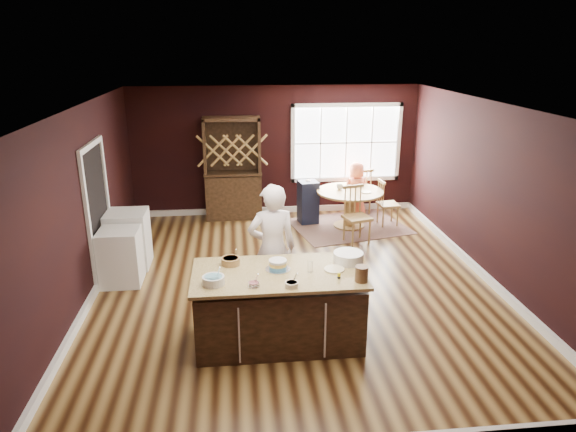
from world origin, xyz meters
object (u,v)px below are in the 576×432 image
Objects in this scene: washer at (121,257)px; seated_woman at (356,190)px; chair_north at (360,190)px; baker at (272,249)px; layer_cake at (278,265)px; toddler at (310,184)px; kitchen_island at (279,308)px; high_chair at (308,201)px; dining_table at (350,201)px; hutch at (233,169)px; dryer at (128,239)px; chair_east at (388,202)px; chair_south at (357,215)px.

seated_woman is at bearing 31.81° from washer.
baker is at bearing 48.35° from chair_north.
layer_cake is 4.37m from toddler.
kitchen_island reaches higher than high_chair.
toddler reaches higher than dining_table.
hutch reaches higher than high_chair.
kitchen_island is 4.35m from dining_table.
chair_north is at bearing 27.44° from dryer.
layer_cake is 2.92m from washer.
seated_woman reaches higher than toddler.
layer_cake is 1.18× the size of toddler.
kitchen_island is 7.92× the size of toddler.
toddler is at bearing -16.85° from hutch.
baker reaches higher than washer.
hutch reaches higher than kitchen_island.
chair_east is 3.67× the size of toddler.
hutch is at bearing 163.15° from toddler.
dining_table is at bearing 86.37° from chair_east.
dryer is at bearing 133.06° from layer_cake.
layer_cake is 0.15× the size of hutch.
dryer is (-1.73, -2.30, -0.59)m from hutch.
chair_south is at bearing -60.27° from toddler.
toddler is 0.28× the size of dryer.
chair_south is at bearing -93.53° from dining_table.
seated_woman is 4.61× the size of toddler.
dining_table is 1.10× the size of seated_woman.
seated_woman is (-0.55, 0.50, 0.12)m from chair_east.
hutch is 2.45× the size of washer.
washer is at bearing 140.63° from kitchen_island.
chair_north is 3.93× the size of toddler.
layer_cake is at bearing -103.50° from toddler.
seated_woman is (2.01, 4.49, 0.16)m from kitchen_island.
chair_east is (0.80, 0.02, -0.06)m from dining_table.
hutch reaches higher than chair_south.
chair_north is (0.46, 1.68, -0.02)m from chair_south.
dryer reaches higher than dining_table.
chair_south is at bearing -133.10° from baker.
baker is 1.77× the size of chair_north.
layer_cake is 0.34× the size of high_chair.
washer is at bearing -32.24° from baker.
toddler is at bearing -112.75° from baker.
washer is at bearing 108.88° from chair_east.
washer is at bearing -152.15° from dining_table.
chair_north is at bearing -131.52° from seated_woman.
layer_cake is at bearing -38.17° from washer.
dryer is (-2.25, 2.41, -0.51)m from layer_cake.
seated_woman is at bearing -125.10° from baker.
layer_cake reaches higher than dryer.
chair_east is at bearing 24.01° from washer.
chair_south reaches higher than chair_east.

